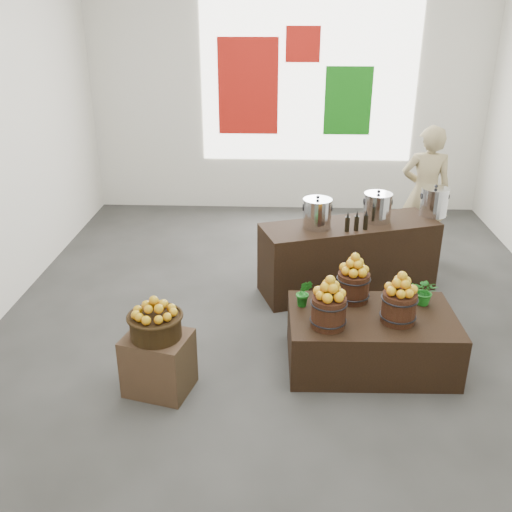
{
  "coord_description": "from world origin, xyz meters",
  "views": [
    {
      "loc": [
        -0.09,
        -5.33,
        3.02
      ],
      "look_at": [
        -0.31,
        -0.4,
        0.84
      ],
      "focal_mm": 40.0,
      "sensor_mm": 36.0,
      "label": 1
    }
  ],
  "objects_px": {
    "stock_pot_left": "(317,214)",
    "counter": "(348,257)",
    "stock_pot_center": "(377,208)",
    "crate": "(159,363)",
    "wicker_basket": "(156,326)",
    "display_table": "(370,339)",
    "stock_pot_right": "(434,203)",
    "shopper": "(425,193)"
  },
  "relations": [
    {
      "from": "stock_pot_center",
      "to": "stock_pot_right",
      "type": "distance_m",
      "value": 0.71
    },
    {
      "from": "crate",
      "to": "wicker_basket",
      "type": "xyz_separation_m",
      "value": [
        0.0,
        0.0,
        0.36
      ]
    },
    {
      "from": "stock_pot_right",
      "to": "shopper",
      "type": "height_order",
      "value": "shopper"
    },
    {
      "from": "wicker_basket",
      "to": "display_table",
      "type": "bearing_deg",
      "value": 14.3
    },
    {
      "from": "display_table",
      "to": "stock_pot_center",
      "type": "xyz_separation_m",
      "value": [
        0.24,
        1.59,
        0.7
      ]
    },
    {
      "from": "counter",
      "to": "stock_pot_right",
      "type": "relative_size",
      "value": 6.47
    },
    {
      "from": "crate",
      "to": "stock_pot_right",
      "type": "distance_m",
      "value": 3.65
    },
    {
      "from": "display_table",
      "to": "counter",
      "type": "xyz_separation_m",
      "value": [
        -0.06,
        1.49,
        0.15
      ]
    },
    {
      "from": "wicker_basket",
      "to": "display_table",
      "type": "xyz_separation_m",
      "value": [
        1.83,
        0.47,
        -0.36
      ]
    },
    {
      "from": "wicker_basket",
      "to": "counter",
      "type": "bearing_deg",
      "value": 47.79
    },
    {
      "from": "crate",
      "to": "wicker_basket",
      "type": "height_order",
      "value": "wicker_basket"
    },
    {
      "from": "shopper",
      "to": "counter",
      "type": "bearing_deg",
      "value": 49.35
    },
    {
      "from": "stock_pot_left",
      "to": "stock_pot_right",
      "type": "relative_size",
      "value": 1.0
    },
    {
      "from": "stock_pot_center",
      "to": "display_table",
      "type": "bearing_deg",
      "value": -98.58
    },
    {
      "from": "crate",
      "to": "stock_pot_center",
      "type": "relative_size",
      "value": 1.72
    },
    {
      "from": "stock_pot_left",
      "to": "counter",
      "type": "bearing_deg",
      "value": 18.69
    },
    {
      "from": "shopper",
      "to": "stock_pot_right",
      "type": "bearing_deg",
      "value": 88.38
    },
    {
      "from": "stock_pot_left",
      "to": "wicker_basket",
      "type": "bearing_deg",
      "value": -127.35
    },
    {
      "from": "counter",
      "to": "stock_pot_center",
      "type": "distance_m",
      "value": 0.64
    },
    {
      "from": "crate",
      "to": "counter",
      "type": "xyz_separation_m",
      "value": [
        1.78,
        1.96,
        0.14
      ]
    },
    {
      "from": "crate",
      "to": "stock_pot_right",
      "type": "relative_size",
      "value": 1.72
    },
    {
      "from": "counter",
      "to": "stock_pot_left",
      "type": "xyz_separation_m",
      "value": [
        -0.38,
        -0.13,
        0.55
      ]
    },
    {
      "from": "crate",
      "to": "stock_pot_center",
      "type": "distance_m",
      "value": 3.01
    },
    {
      "from": "crate",
      "to": "stock_pot_left",
      "type": "distance_m",
      "value": 2.41
    },
    {
      "from": "stock_pot_right",
      "to": "shopper",
      "type": "bearing_deg",
      "value": 84.15
    },
    {
      "from": "crate",
      "to": "stock_pot_center",
      "type": "height_order",
      "value": "stock_pot_center"
    },
    {
      "from": "crate",
      "to": "display_table",
      "type": "height_order",
      "value": "crate"
    },
    {
      "from": "stock_pot_right",
      "to": "counter",
      "type": "bearing_deg",
      "value": -161.31
    },
    {
      "from": "wicker_basket",
      "to": "crate",
      "type": "bearing_deg",
      "value": 0.0
    },
    {
      "from": "counter",
      "to": "shopper",
      "type": "xyz_separation_m",
      "value": [
        1.05,
        1.05,
        0.45
      ]
    },
    {
      "from": "counter",
      "to": "shopper",
      "type": "distance_m",
      "value": 1.55
    },
    {
      "from": "display_table",
      "to": "wicker_basket",
      "type": "bearing_deg",
      "value": -167.02
    },
    {
      "from": "wicker_basket",
      "to": "stock_pot_right",
      "type": "xyz_separation_m",
      "value": [
        2.75,
        2.29,
        0.34
      ]
    },
    {
      "from": "stock_pot_right",
      "to": "wicker_basket",
      "type": "bearing_deg",
      "value": -140.24
    },
    {
      "from": "counter",
      "to": "stock_pot_right",
      "type": "height_order",
      "value": "stock_pot_right"
    },
    {
      "from": "counter",
      "to": "stock_pot_right",
      "type": "xyz_separation_m",
      "value": [
        0.97,
        0.33,
        0.55
      ]
    },
    {
      "from": "stock_pot_center",
      "to": "stock_pot_right",
      "type": "height_order",
      "value": "same"
    },
    {
      "from": "wicker_basket",
      "to": "stock_pot_left",
      "type": "bearing_deg",
      "value": 52.65
    },
    {
      "from": "wicker_basket",
      "to": "display_table",
      "type": "height_order",
      "value": "wicker_basket"
    },
    {
      "from": "counter",
      "to": "stock_pot_center",
      "type": "bearing_deg",
      "value": 0.0
    },
    {
      "from": "stock_pot_center",
      "to": "crate",
      "type": "bearing_deg",
      "value": -135.19
    },
    {
      "from": "stock_pot_right",
      "to": "crate",
      "type": "bearing_deg",
      "value": -140.24
    }
  ]
}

